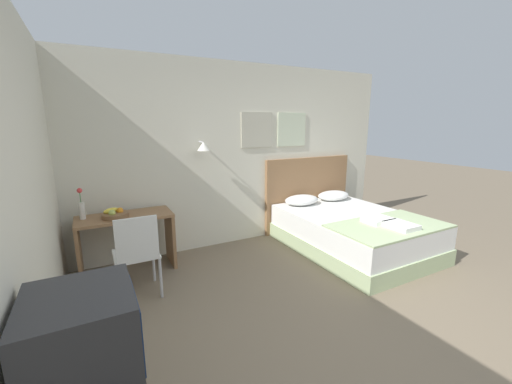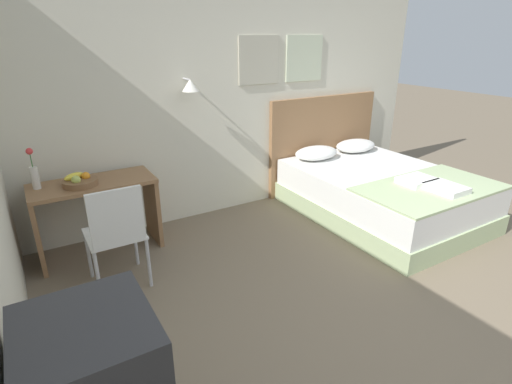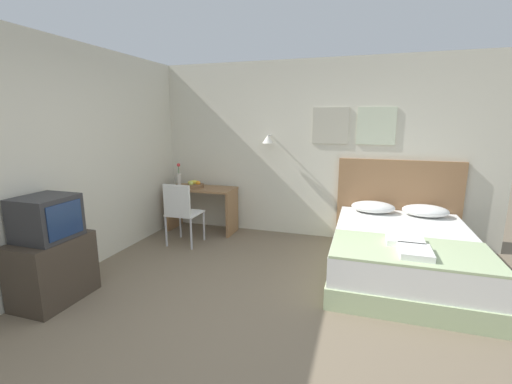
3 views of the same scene
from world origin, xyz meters
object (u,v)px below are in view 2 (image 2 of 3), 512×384
(headboard, at_px, (323,143))
(fruit_bowl, at_px, (80,181))
(television, at_px, (92,371))
(folded_towel_near_foot, at_px, (417,180))
(folded_towel_mid_bed, at_px, (446,188))
(pillow_right, at_px, (356,146))
(flower_vase, at_px, (34,173))
(desk_chair, at_px, (116,230))
(desk, at_px, (96,204))
(throw_blanket, at_px, (431,188))
(pillow_left, at_px, (316,153))
(bed, at_px, (381,194))

(headboard, xyz_separation_m, fruit_bowl, (-3.05, -0.31, 0.14))
(television, bearing_deg, headboard, 39.01)
(folded_towel_near_foot, distance_m, folded_towel_mid_bed, 0.30)
(pillow_right, height_order, flower_vase, flower_vase)
(desk_chair, bearing_deg, television, -104.32)
(folded_towel_mid_bed, bearing_deg, desk, 152.47)
(desk, height_order, flower_vase, flower_vase)
(headboard, bearing_deg, throw_blanket, -90.00)
(pillow_right, bearing_deg, flower_vase, 178.95)
(folded_towel_mid_bed, relative_size, desk, 0.33)
(folded_towel_mid_bed, distance_m, flower_vase, 3.79)
(desk_chair, bearing_deg, flower_vase, 120.86)
(folded_towel_mid_bed, height_order, flower_vase, flower_vase)
(folded_towel_near_foot, relative_size, television, 0.74)
(pillow_left, height_order, television, television)
(bed, bearing_deg, folded_towel_near_foot, -94.90)
(pillow_right, bearing_deg, headboard, 140.56)
(headboard, height_order, fruit_bowl, headboard)
(headboard, relative_size, folded_towel_mid_bed, 4.66)
(desk_chair, bearing_deg, folded_towel_near_foot, -10.74)
(pillow_left, height_order, desk_chair, desk_chair)
(desk, bearing_deg, bed, -15.14)
(headboard, bearing_deg, folded_towel_mid_bed, -89.29)
(folded_towel_mid_bed, relative_size, television, 0.73)
(desk, bearing_deg, headboard, 5.31)
(pillow_left, relative_size, desk, 0.54)
(pillow_right, xyz_separation_m, desk_chair, (-3.25, -0.71, -0.06))
(folded_towel_near_foot, relative_size, desk, 0.33)
(bed, distance_m, folded_towel_mid_bed, 0.82)
(pillow_left, xyz_separation_m, folded_towel_near_foot, (0.29, -1.26, -0.02))
(flower_vase, bearing_deg, television, -89.51)
(throw_blanket, xyz_separation_m, desk_chair, (-2.92, 0.69, 0.00))
(folded_towel_near_foot, xyz_separation_m, desk, (-2.91, 1.26, -0.08))
(throw_blanket, bearing_deg, pillow_left, 103.20)
(throw_blanket, relative_size, flower_vase, 4.10)
(flower_vase, bearing_deg, fruit_bowl, -17.65)
(throw_blanket, distance_m, television, 3.54)
(throw_blanket, relative_size, desk, 1.38)
(flower_vase, bearing_deg, folded_towel_near_foot, -21.63)
(folded_towel_mid_bed, xyz_separation_m, flower_vase, (-3.41, 1.62, 0.28))
(folded_towel_near_foot, relative_size, folded_towel_mid_bed, 1.00)
(bed, bearing_deg, headboard, 90.00)
(desk_chair, bearing_deg, throw_blanket, -13.34)
(pillow_right, distance_m, throw_blanket, 1.45)
(folded_towel_near_foot, relative_size, flower_vase, 0.98)
(bed, relative_size, pillow_right, 3.60)
(desk_chair, bearing_deg, headboard, 18.61)
(folded_towel_mid_bed, xyz_separation_m, television, (-3.39, -0.91, 0.28))
(bed, relative_size, throw_blanket, 1.39)
(bed, relative_size, desk, 1.92)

